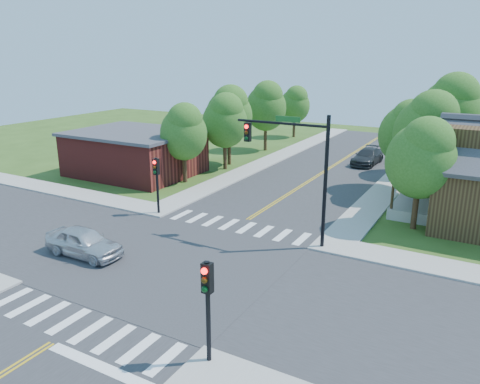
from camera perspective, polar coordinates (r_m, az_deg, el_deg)
The scene contains 25 objects.
ground at distance 23.81m, azimuth -7.79°, elevation -8.87°, with size 100.00×100.00×0.00m, color #314D18.
road_ns at distance 23.80m, azimuth -7.79°, elevation -8.82°, with size 10.00×90.00×0.04m, color #2D2D30.
road_ew at distance 23.79m, azimuth -7.79°, elevation -8.81°, with size 90.00×10.00×0.04m, color #2D2D30.
intersection_patch at distance 23.81m, azimuth -7.79°, elevation -8.87°, with size 10.20×10.20×0.06m, color #2D2D30.
sidewalk_nw at distance 44.95m, azimuth -11.85°, elevation 3.31°, with size 40.00×40.00×0.14m.
crosswalk_north at distance 28.54m, azimuth -0.30°, elevation -4.16°, with size 8.85×2.00×0.01m.
crosswalk_south at distance 19.84m, azimuth -18.97°, elevation -15.13°, with size 8.85×2.00×0.01m.
centerline at distance 23.79m, azimuth -7.79°, elevation -8.77°, with size 0.30×90.00×0.01m.
stop_bar at distance 17.51m, azimuth -16.70°, elevation -19.78°, with size 4.60×0.45×0.09m, color white.
signal_mast_ne at distance 24.98m, azimuth 6.83°, elevation 4.19°, with size 5.30×0.42×7.20m.
signal_pole_se at distance 15.61m, azimuth -4.00°, elevation -12.28°, with size 0.34×0.42×3.80m.
signal_pole_nw at distance 30.31m, azimuth -10.14°, elevation 2.02°, with size 0.34×0.42×3.80m.
building_nw at distance 41.60m, azimuth -12.67°, elevation 4.75°, with size 10.40×8.40×3.73m.
tree_e_a at distance 28.89m, azimuth 21.35°, elevation 4.06°, with size 4.00×3.80×6.80m.
tree_e_b at distance 35.20m, azimuth 22.00°, elevation 7.19°, with size 4.60×4.37×7.82m.
tree_e_c at distance 43.02m, azimuth 24.36°, elevation 9.25°, with size 5.13×4.87×8.72m.
tree_e_d at distance 52.76m, azimuth 25.50°, elevation 9.35°, with size 4.41×4.19×7.50m.
tree_w_a at distance 37.56m, azimuth -6.85°, elevation 7.45°, with size 3.82×3.63×6.49m.
tree_w_b at distance 43.45m, azimuth -1.30°, elevation 9.65°, with size 4.38×4.16×7.44m.
tree_w_c at distance 50.11m, azimuth 3.23°, elevation 10.56°, with size 4.37×4.15×7.43m.
tree_w_d at distance 58.62m, azimuth 6.74°, elevation 10.67°, with size 3.74×3.55×6.36m.
tree_house at distance 37.21m, azimuth 19.77°, elevation 7.00°, with size 4.10×3.90×6.97m.
tree_bldg at distance 41.70m, azimuth -1.82°, elevation 8.85°, with size 4.06×3.85×6.90m.
car_silver at distance 25.63m, azimuth -18.49°, elevation -5.89°, with size 4.39×1.79×1.49m, color silver.
car_dgrey at distance 45.71m, azimuth 15.27°, elevation 4.14°, with size 2.24×5.09×1.45m, color #2C2F31.
Camera 1 is at (13.21, -16.97, 10.22)m, focal length 35.00 mm.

